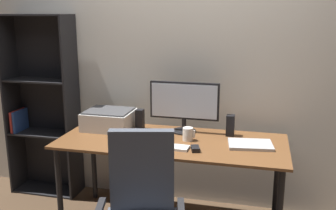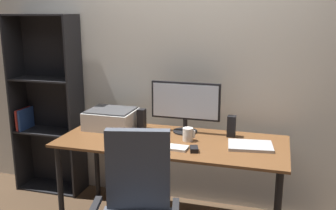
{
  "view_description": "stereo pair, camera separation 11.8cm",
  "coord_description": "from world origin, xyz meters",
  "px_view_note": "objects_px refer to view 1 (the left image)",
  "views": [
    {
      "loc": [
        0.65,
        -2.72,
        1.7
      ],
      "look_at": [
        -0.02,
        -0.02,
        1.02
      ],
      "focal_mm": 40.68,
      "sensor_mm": 36.0,
      "label": 1
    },
    {
      "loc": [
        0.77,
        -2.69,
        1.7
      ],
      "look_at": [
        -0.02,
        -0.02,
        1.02
      ],
      "focal_mm": 40.68,
      "sensor_mm": 36.0,
      "label": 2
    }
  ],
  "objects_px": {
    "laptop": "(250,145)",
    "desk": "(172,149)",
    "speaker_left": "(140,119)",
    "printer": "(109,119)",
    "keyboard": "(169,147)",
    "speaker_right": "(230,125)",
    "monitor": "(184,104)",
    "coffee_mug": "(188,134)",
    "mouse": "(195,149)",
    "bookshelf": "(43,107)"
  },
  "relations": [
    {
      "from": "laptop",
      "to": "desk",
      "type": "bearing_deg",
      "value": 173.26
    },
    {
      "from": "speaker_left",
      "to": "printer",
      "type": "xyz_separation_m",
      "value": [
        -0.26,
        -0.05,
        -0.0
      ]
    },
    {
      "from": "desk",
      "to": "laptop",
      "type": "bearing_deg",
      "value": 1.25
    },
    {
      "from": "speaker_left",
      "to": "printer",
      "type": "relative_size",
      "value": 0.42
    },
    {
      "from": "laptop",
      "to": "speaker_left",
      "type": "relative_size",
      "value": 1.88
    },
    {
      "from": "keyboard",
      "to": "laptop",
      "type": "bearing_deg",
      "value": 20.69
    },
    {
      "from": "keyboard",
      "to": "speaker_right",
      "type": "distance_m",
      "value": 0.57
    },
    {
      "from": "desk",
      "to": "speaker_left",
      "type": "relative_size",
      "value": 10.32
    },
    {
      "from": "monitor",
      "to": "coffee_mug",
      "type": "height_order",
      "value": "monitor"
    },
    {
      "from": "monitor",
      "to": "laptop",
      "type": "distance_m",
      "value": 0.63
    },
    {
      "from": "mouse",
      "to": "coffee_mug",
      "type": "xyz_separation_m",
      "value": [
        -0.1,
        0.21,
        0.04
      ]
    },
    {
      "from": "coffee_mug",
      "to": "printer",
      "type": "relative_size",
      "value": 0.26
    },
    {
      "from": "keyboard",
      "to": "desk",
      "type": "bearing_deg",
      "value": 99.89
    },
    {
      "from": "monitor",
      "to": "bookshelf",
      "type": "distance_m",
      "value": 1.4
    },
    {
      "from": "mouse",
      "to": "keyboard",
      "type": "bearing_deg",
      "value": 160.11
    },
    {
      "from": "printer",
      "to": "bookshelf",
      "type": "height_order",
      "value": "bookshelf"
    },
    {
      "from": "speaker_right",
      "to": "bookshelf",
      "type": "bearing_deg",
      "value": 175.12
    },
    {
      "from": "keyboard",
      "to": "laptop",
      "type": "xyz_separation_m",
      "value": [
        0.57,
        0.19,
        0.0
      ]
    },
    {
      "from": "coffee_mug",
      "to": "speaker_right",
      "type": "bearing_deg",
      "value": 32.92
    },
    {
      "from": "monitor",
      "to": "speaker_left",
      "type": "distance_m",
      "value": 0.41
    },
    {
      "from": "coffee_mug",
      "to": "bookshelf",
      "type": "bearing_deg",
      "value": 166.58
    },
    {
      "from": "desk",
      "to": "mouse",
      "type": "height_order",
      "value": "mouse"
    },
    {
      "from": "laptop",
      "to": "speaker_right",
      "type": "height_order",
      "value": "speaker_right"
    },
    {
      "from": "coffee_mug",
      "to": "speaker_left",
      "type": "relative_size",
      "value": 0.6
    },
    {
      "from": "monitor",
      "to": "printer",
      "type": "xyz_separation_m",
      "value": [
        -0.64,
        -0.06,
        -0.16
      ]
    },
    {
      "from": "desk",
      "to": "speaker_right",
      "type": "relative_size",
      "value": 10.32
    },
    {
      "from": "mouse",
      "to": "bookshelf",
      "type": "bearing_deg",
      "value": 143.82
    },
    {
      "from": "monitor",
      "to": "mouse",
      "type": "relative_size",
      "value": 5.94
    },
    {
      "from": "coffee_mug",
      "to": "printer",
      "type": "xyz_separation_m",
      "value": [
        -0.71,
        0.15,
        0.03
      ]
    },
    {
      "from": "speaker_left",
      "to": "bookshelf",
      "type": "relative_size",
      "value": 0.1
    },
    {
      "from": "desk",
      "to": "speaker_left",
      "type": "distance_m",
      "value": 0.43
    },
    {
      "from": "speaker_left",
      "to": "desk",
      "type": "bearing_deg",
      "value": -33.89
    },
    {
      "from": "monitor",
      "to": "speaker_left",
      "type": "bearing_deg",
      "value": -178.81
    },
    {
      "from": "bookshelf",
      "to": "monitor",
      "type": "bearing_deg",
      "value": -5.88
    },
    {
      "from": "laptop",
      "to": "bookshelf",
      "type": "distance_m",
      "value": 1.97
    },
    {
      "from": "keyboard",
      "to": "bookshelf",
      "type": "bearing_deg",
      "value": 160.63
    },
    {
      "from": "keyboard",
      "to": "coffee_mug",
      "type": "bearing_deg",
      "value": 65.79
    },
    {
      "from": "laptop",
      "to": "speaker_right",
      "type": "xyz_separation_m",
      "value": [
        -0.17,
        0.21,
        0.07
      ]
    },
    {
      "from": "mouse",
      "to": "speaker_left",
      "type": "bearing_deg",
      "value": 126.9
    },
    {
      "from": "keyboard",
      "to": "speaker_right",
      "type": "height_order",
      "value": "speaker_right"
    },
    {
      "from": "keyboard",
      "to": "speaker_left",
      "type": "bearing_deg",
      "value": 134.2
    },
    {
      "from": "monitor",
      "to": "mouse",
      "type": "xyz_separation_m",
      "value": [
        0.17,
        -0.42,
        -0.23
      ]
    },
    {
      "from": "desk",
      "to": "printer",
      "type": "xyz_separation_m",
      "value": [
        -0.59,
        0.17,
        0.16
      ]
    },
    {
      "from": "desk",
      "to": "speaker_right",
      "type": "bearing_deg",
      "value": 27.38
    },
    {
      "from": "speaker_right",
      "to": "coffee_mug",
      "type": "bearing_deg",
      "value": -147.08
    },
    {
      "from": "bookshelf",
      "to": "speaker_left",
      "type": "bearing_deg",
      "value": -8.51
    },
    {
      "from": "laptop",
      "to": "printer",
      "type": "xyz_separation_m",
      "value": [
        -1.18,
        0.16,
        0.07
      ]
    },
    {
      "from": "laptop",
      "to": "speaker_left",
      "type": "xyz_separation_m",
      "value": [
        -0.93,
        0.21,
        0.07
      ]
    },
    {
      "from": "coffee_mug",
      "to": "desk",
      "type": "bearing_deg",
      "value": -168.95
    },
    {
      "from": "monitor",
      "to": "speaker_right",
      "type": "bearing_deg",
      "value": -1.19
    }
  ]
}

